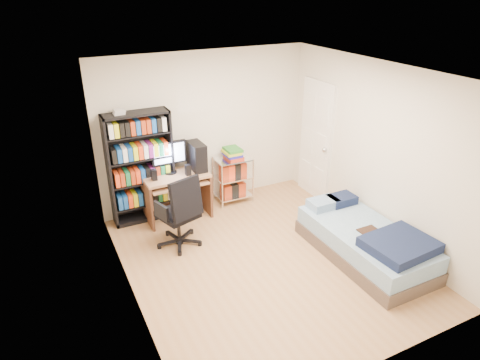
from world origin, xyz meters
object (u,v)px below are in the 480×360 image
computer_desk (181,176)px  bed (366,242)px  office_chair (180,224)px  media_shelf (141,166)px

computer_desk → bed: computer_desk is taller
computer_desk → office_chair: (-0.32, -0.83, -0.33)m
office_chair → media_shelf: bearing=87.2°
media_shelf → office_chair: (0.25, -0.99, -0.54)m
media_shelf → computer_desk: media_shelf is taller
media_shelf → office_chair: 1.15m
computer_desk → office_chair: 0.95m
media_shelf → bed: (2.38, -2.39, -0.64)m
media_shelf → computer_desk: 0.63m
media_shelf → bed: media_shelf is taller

